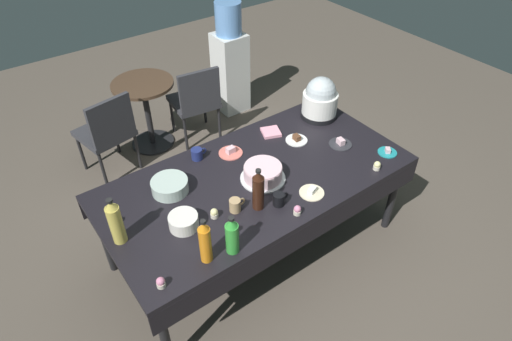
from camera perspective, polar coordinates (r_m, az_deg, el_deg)
name	(u,v)px	position (r m, az deg, el deg)	size (l,w,h in m)	color
ground	(256,245)	(3.62, 0.00, -9.75)	(9.00, 9.00, 0.00)	brown
potluck_table	(256,182)	(3.12, 0.00, -1.57)	(2.20, 1.10, 0.75)	black
frosted_layer_cake	(263,173)	(3.03, 0.91, -0.33)	(0.32, 0.32, 0.11)	silver
slow_cooker	(320,99)	(3.66, 8.37, 9.19)	(0.30, 0.30, 0.36)	black
glass_salad_bowl	(170,186)	(3.00, -11.18, -1.99)	(0.25, 0.25, 0.09)	#B2C6BC
ceramic_snack_bowl	(184,222)	(2.74, -9.43, -6.58)	(0.18, 0.18, 0.09)	silver
dessert_plate_teal	(387,152)	(3.43, 16.77, 2.35)	(0.14, 0.14, 0.04)	teal
dessert_plate_coral	(231,152)	(3.28, -3.33, 2.43)	(0.18, 0.18, 0.06)	#E07266
dessert_plate_charcoal	(340,143)	(3.43, 10.96, 3.51)	(0.18, 0.18, 0.05)	#2D2D33
dessert_plate_white	(297,139)	(3.42, 5.31, 4.07)	(0.17, 0.17, 0.05)	white
dessert_plate_cream	(312,192)	(2.97, 7.29, -2.79)	(0.17, 0.17, 0.05)	beige
cupcake_lemon	(214,213)	(2.78, -5.47, -5.58)	(0.05, 0.05, 0.07)	beige
cupcake_vanilla	(161,283)	(2.49, -12.32, -14.09)	(0.05, 0.05, 0.07)	beige
cupcake_berry	(377,166)	(3.24, 15.52, 0.60)	(0.05, 0.05, 0.07)	beige
cupcake_mint	(297,210)	(2.80, 5.42, -5.19)	(0.05, 0.05, 0.07)	beige
cupcake_cocoa	(114,220)	(2.87, -18.04, -6.21)	(0.05, 0.05, 0.07)	beige
soda_bottle_cola	(258,190)	(2.76, 0.30, -2.60)	(0.08, 0.08, 0.31)	#33190F
soda_bottle_ginger_ale	(116,222)	(2.68, -17.85, -6.40)	(0.08, 0.08, 0.34)	gold
soda_bottle_lime_soda	(232,236)	(2.52, -3.14, -8.48)	(0.08, 0.08, 0.27)	green
soda_bottle_orange_juice	(205,242)	(2.48, -6.66, -9.22)	(0.07, 0.07, 0.32)	orange
coffee_mug_tan	(235,205)	(2.81, -2.69, -4.52)	(0.12, 0.08, 0.09)	tan
coffee_mug_black	(279,199)	(2.85, 3.03, -3.75)	(0.12, 0.08, 0.09)	black
coffee_mug_navy	(197,154)	(3.24, -7.68, 2.17)	(0.12, 0.08, 0.08)	navy
paper_napkin_stack	(271,132)	(3.49, 1.96, 5.02)	(0.14, 0.14, 0.02)	pink
maroon_chair_left	(107,130)	(4.21, -18.82, 5.01)	(0.51, 0.51, 0.85)	#333338
maroon_chair_right	(196,99)	(4.49, -7.84, 9.22)	(0.49, 0.49, 0.85)	#333338
round_cafe_table	(146,103)	(4.51, -14.19, 8.59)	(0.60, 0.60, 0.72)	#473323
water_cooler	(230,61)	(4.97, -3.41, 14.01)	(0.32, 0.32, 1.24)	silver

